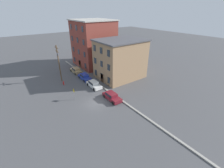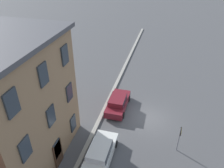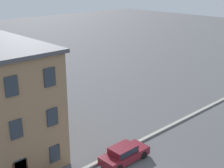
% 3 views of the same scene
% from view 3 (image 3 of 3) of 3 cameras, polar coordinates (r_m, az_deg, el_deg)
% --- Properties ---
extents(kerb_strip, '(56.00, 0.36, 0.16)m').
position_cam_3_polar(kerb_strip, '(27.26, -0.93, -13.31)').
color(kerb_strip, '#9E998E').
rests_on(kerb_strip, ground_plane).
extents(car_maroon, '(4.40, 1.92, 1.43)m').
position_cam_3_polar(car_maroon, '(26.58, 2.22, -12.55)').
color(car_maroon, maroon).
rests_on(car_maroon, ground_plane).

